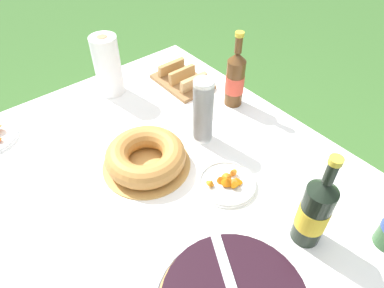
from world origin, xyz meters
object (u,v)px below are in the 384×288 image
Objects in this scene: juice_bottle_red at (315,211)px; bundt_cake at (146,157)px; cider_bottle_amber at (235,79)px; paper_towel_roll at (108,66)px; cup_stack at (203,111)px; snack_plate_left at (227,183)px; bread_board at (182,79)px.

bundt_cake is at bearing -159.18° from juice_bottle_red.
juice_bottle_red reaches higher than cider_bottle_amber.
juice_bottle_red is at bearing 3.90° from paper_towel_roll.
juice_bottle_red reaches higher than paper_towel_roll.
bundt_cake is 0.49m from cider_bottle_amber.
snack_plate_left is (0.22, -0.09, -0.11)m from cup_stack.
paper_towel_roll is (-0.48, -0.11, 0.00)m from cup_stack.
cider_bottle_amber is 1.63× the size of snack_plate_left.
juice_bottle_red is 1.67× the size of snack_plate_left.
snack_plate_left is at bearing -46.61° from cider_bottle_amber.
bread_board is (-0.25, -0.07, -0.10)m from cider_bottle_amber.
paper_towel_roll is (-0.70, -0.02, 0.12)m from snack_plate_left.
cider_bottle_amber reaches higher than bundt_cake.
paper_towel_roll is at bearing 164.31° from bundt_cake.
bundt_cake is at bearing -93.74° from cup_stack.
cup_stack is 0.26m from cider_bottle_amber.
snack_plate_left is (-0.28, -0.04, -0.11)m from juice_bottle_red.
bundt_cake is at bearing -15.69° from paper_towel_roll.
bundt_cake reaches higher than bread_board.
cup_stack is at bearing -70.62° from cider_bottle_amber.
juice_bottle_red is at bearing -14.10° from bread_board.
cup_stack is 0.27m from snack_plate_left.
cup_stack is at bearing 86.26° from bundt_cake.
bread_board is at bearing 128.17° from bundt_cake.
snack_plate_left is at bearing -24.30° from bread_board.
bread_board is at bearing 165.90° from juice_bottle_red.
bread_board is at bearing -163.59° from cider_bottle_amber.
cider_bottle_amber is 1.22× the size of paper_towel_roll.
cider_bottle_amber is 0.28m from bread_board.
cider_bottle_amber is at bearing 109.38° from cup_stack.
juice_bottle_red reaches higher than cup_stack.
bread_board is (-0.56, 0.25, 0.01)m from snack_plate_left.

